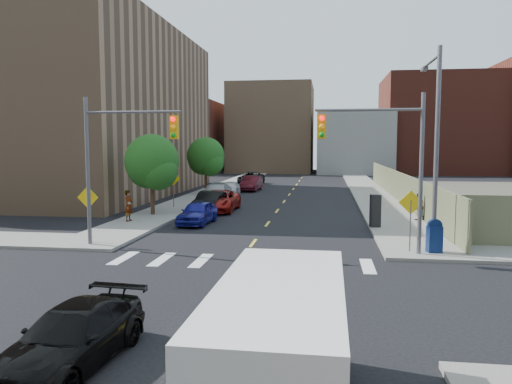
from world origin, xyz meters
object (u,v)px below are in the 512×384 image
(parked_car_maroon, at_px, (251,183))
(payphone, at_px, (375,211))
(black_sedan, at_px, (73,337))
(parked_car_red, at_px, (218,201))
(parked_car_white, at_px, (230,188))
(parked_car_blue, at_px, (198,213))
(pedestrian_east, at_px, (418,207))
(mailbox, at_px, (434,236))
(cargo_van, at_px, (281,347))
(parked_car_silver, at_px, (216,193))
(parked_car_black, at_px, (210,202))
(pedestrian_west, at_px, (129,206))
(parked_car_grey, at_px, (251,178))

(parked_car_maroon, height_order, payphone, payphone)
(parked_car_maroon, xyz_separation_m, black_sedan, (2.26, -41.30, -0.13))
(parked_car_red, xyz_separation_m, parked_car_white, (-1.30, 11.19, -0.08))
(parked_car_blue, xyz_separation_m, pedestrian_east, (13.40, 2.59, 0.29))
(parked_car_maroon, xyz_separation_m, mailbox, (12.41, -28.90, 0.09))
(parked_car_blue, height_order, cargo_van, cargo_van)
(parked_car_blue, xyz_separation_m, parked_car_silver, (-1.30, 11.03, 0.08))
(parked_car_blue, relative_size, parked_car_black, 0.90)
(parked_car_blue, relative_size, parked_car_white, 1.03)
(payphone, bearing_deg, cargo_van, -112.31)
(parked_car_black, xyz_separation_m, pedestrian_west, (-3.85, -5.26, 0.33))
(black_sedan, bearing_deg, parked_car_blue, 101.40)
(black_sedan, xyz_separation_m, cargo_van, (4.71, -1.54, 0.69))
(parked_car_white, bearing_deg, black_sedan, -86.68)
(parked_car_grey, bearing_deg, parked_car_red, -82.72)
(parked_car_black, relative_size, parked_car_maroon, 0.98)
(pedestrian_west, bearing_deg, payphone, -86.12)
(pedestrian_west, bearing_deg, mailbox, -107.19)
(pedestrian_west, bearing_deg, cargo_van, -147.01)
(cargo_van, distance_m, pedestrian_east, 24.31)
(payphone, bearing_deg, parked_car_white, 111.51)
(parked_car_white, height_order, mailbox, mailbox)
(parked_car_maroon, height_order, parked_car_grey, parked_car_maroon)
(parked_car_black, relative_size, parked_car_red, 0.84)
(parked_car_red, distance_m, cargo_van, 27.59)
(parked_car_red, bearing_deg, black_sedan, -84.99)
(parked_car_blue, height_order, payphone, payphone)
(parked_car_blue, distance_m, mailbox, 14.21)
(black_sedan, height_order, mailbox, mailbox)
(parked_car_grey, distance_m, mailbox, 39.59)
(parked_car_white, distance_m, parked_car_maroon, 5.13)
(pedestrian_east, bearing_deg, parked_car_maroon, -78.28)
(parked_car_silver, distance_m, parked_car_grey, 19.21)
(parked_car_white, relative_size, black_sedan, 0.90)
(parked_car_red, relative_size, parked_car_grey, 1.01)
(parked_car_black, distance_m, payphone, 12.14)
(parked_car_white, xyz_separation_m, pedestrian_west, (-2.93, -17.37, 0.41))
(parked_car_blue, xyz_separation_m, parked_car_black, (-0.38, 4.92, 0.06))
(parked_car_red, relative_size, mailbox, 3.75)
(parked_car_red, height_order, black_sedan, parked_car_red)
(parked_car_grey, xyz_separation_m, pedestrian_east, (14.70, -27.64, 0.24))
(pedestrian_west, bearing_deg, parked_car_black, -31.91)
(parked_car_blue, xyz_separation_m, payphone, (10.50, -0.46, 0.37))
(parked_car_white, xyz_separation_m, payphone, (11.80, -17.49, 0.39))
(parked_car_black, xyz_separation_m, parked_car_red, (0.38, 0.92, 0.00))
(pedestrian_west, bearing_deg, pedestrian_east, -76.22)
(black_sedan, bearing_deg, parked_car_red, 99.86)
(payphone, height_order, pedestrian_west, pedestrian_west)
(parked_car_grey, distance_m, pedestrian_west, 30.72)
(parked_car_maroon, bearing_deg, parked_car_blue, -87.56)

